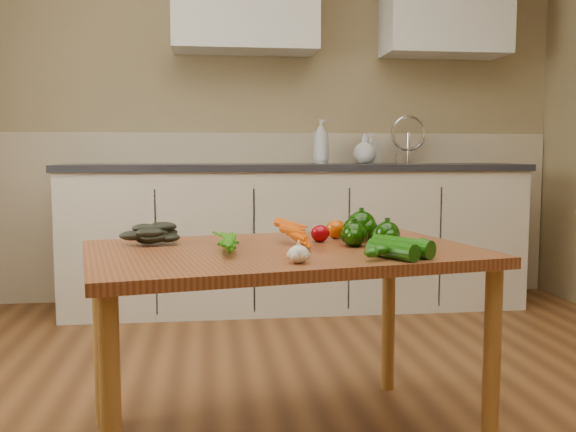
# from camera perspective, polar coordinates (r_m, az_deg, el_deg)

# --- Properties ---
(room) EXTENTS (4.04, 5.04, 2.64)m
(room) POSITION_cam_1_polar(r_m,az_deg,el_deg) (2.00, 2.90, 13.63)
(room) COLOR brown
(room) RESTS_ON ground
(counter_run) EXTENTS (2.84, 0.64, 1.14)m
(counter_run) POSITION_cam_1_polar(r_m,az_deg,el_deg) (4.04, 0.80, -1.64)
(counter_run) COLOR beige
(counter_run) RESTS_ON ground
(table) EXTENTS (1.36, 1.01, 0.66)m
(table) POSITION_cam_1_polar(r_m,az_deg,el_deg) (2.09, -0.50, -4.86)
(table) COLOR brown
(table) RESTS_ON ground
(soap_bottle_a) EXTENTS (0.11, 0.11, 0.28)m
(soap_bottle_a) POSITION_cam_1_polar(r_m,az_deg,el_deg) (4.13, 2.96, 6.64)
(soap_bottle_a) COLOR silver
(soap_bottle_a) RESTS_ON counter_run
(soap_bottle_b) EXTENTS (0.12, 0.12, 0.20)m
(soap_bottle_b) POSITION_cam_1_polar(r_m,az_deg,el_deg) (4.26, 7.43, 6.01)
(soap_bottle_b) COLOR silver
(soap_bottle_b) RESTS_ON counter_run
(soap_bottle_c) EXTENTS (0.21, 0.21, 0.19)m
(soap_bottle_c) POSITION_cam_1_polar(r_m,az_deg,el_deg) (4.18, 6.85, 5.94)
(soap_bottle_c) COLOR silver
(soap_bottle_c) RESTS_ON counter_run
(carrot_bunch) EXTENTS (0.26, 0.22, 0.06)m
(carrot_bunch) POSITION_cam_1_polar(r_m,az_deg,el_deg) (2.10, -1.11, -1.96)
(carrot_bunch) COLOR #D85005
(carrot_bunch) RESTS_ON table
(leafy_greens) EXTENTS (0.18, 0.16, 0.09)m
(leafy_greens) POSITION_cam_1_polar(r_m,az_deg,el_deg) (2.20, -12.05, -1.37)
(leafy_greens) COLOR black
(leafy_greens) RESTS_ON table
(garlic_bulb) EXTENTS (0.06, 0.06, 0.05)m
(garlic_bulb) POSITION_cam_1_polar(r_m,az_deg,el_deg) (1.80, 0.94, -3.41)
(garlic_bulb) COLOR white
(garlic_bulb) RESTS_ON table
(pepper_a) EXTENTS (0.08, 0.08, 0.08)m
(pepper_a) POSITION_cam_1_polar(r_m,az_deg,el_deg) (2.13, 5.89, -1.65)
(pepper_a) COLOR black
(pepper_a) RESTS_ON table
(pepper_b) EXTENTS (0.10, 0.10, 0.10)m
(pepper_b) POSITION_cam_1_polar(r_m,az_deg,el_deg) (2.25, 6.53, -0.93)
(pepper_b) COLOR black
(pepper_b) RESTS_ON table
(pepper_c) EXTENTS (0.08, 0.08, 0.08)m
(pepper_c) POSITION_cam_1_polar(r_m,az_deg,el_deg) (2.12, 8.80, -1.65)
(pepper_c) COLOR black
(pepper_c) RESTS_ON table
(tomato_a) EXTENTS (0.06, 0.06, 0.06)m
(tomato_a) POSITION_cam_1_polar(r_m,az_deg,el_deg) (2.23, 2.86, -1.56)
(tomato_a) COLOR #98020B
(tomato_a) RESTS_ON table
(tomato_b) EXTENTS (0.07, 0.07, 0.07)m
(tomato_b) POSITION_cam_1_polar(r_m,az_deg,el_deg) (2.32, 4.28, -1.18)
(tomato_b) COLOR #BA4304
(tomato_b) RESTS_ON table
(tomato_c) EXTENTS (0.07, 0.07, 0.06)m
(tomato_c) POSITION_cam_1_polar(r_m,az_deg,el_deg) (2.33, 5.62, -1.23)
(tomato_c) COLOR #BA4304
(tomato_c) RESTS_ON table
(zucchini_a) EXTENTS (0.17, 0.20, 0.06)m
(zucchini_a) POSITION_cam_1_polar(r_m,az_deg,el_deg) (1.95, 10.12, -2.68)
(zucchini_a) COLOR #0F4307
(zucchini_a) RESTS_ON table
(zucchini_b) EXTENTS (0.13, 0.18, 0.05)m
(zucchini_b) POSITION_cam_1_polar(r_m,az_deg,el_deg) (1.90, 9.29, -2.99)
(zucchini_b) COLOR #0F4307
(zucchini_b) RESTS_ON table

